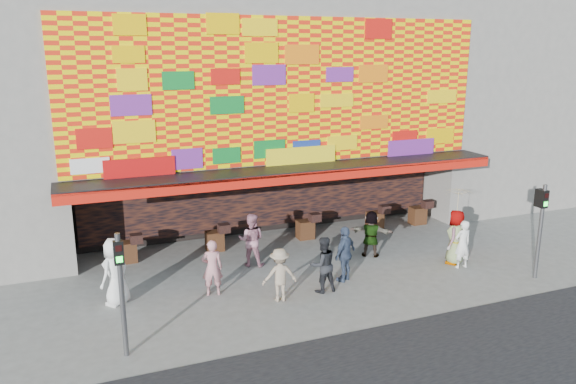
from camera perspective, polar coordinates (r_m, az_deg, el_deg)
name	(u,v)px	position (r m, az deg, el deg)	size (l,w,h in m)	color
ground	(336,289)	(17.02, 4.87, -9.84)	(90.00, 90.00, 0.00)	slate
shop_building	(249,92)	(23.18, -4.02, 10.06)	(15.20, 9.40, 10.00)	gray
neighbor_right	(506,69)	(29.65, 21.27, 11.56)	(11.00, 8.00, 12.00)	gray
signal_left	(121,281)	(13.38, -16.62, -8.69)	(0.22, 0.20, 3.00)	#59595B
signal_right	(541,221)	(18.80, 24.33, -2.69)	(0.22, 0.20, 3.00)	#59595B
ped_a	(115,272)	(16.40, -17.14, -7.74)	(0.95, 0.62, 1.94)	white
ped_b	(212,268)	(16.46, -7.71, -7.62)	(0.61, 0.40, 1.67)	#BF7B82
ped_c	(323,264)	(16.55, 3.55, -7.36)	(0.82, 0.64, 1.69)	black
ped_d	(280,275)	(15.98, -0.84, -8.41)	(1.00, 0.57, 1.55)	gray
ped_e	(345,254)	(17.34, 5.82, -6.26)	(1.03, 0.43, 1.75)	#394865
ped_f	(371,234)	(19.48, 8.43, -4.21)	(1.50, 0.48, 1.61)	gray
ped_g	(456,237)	(19.41, 16.66, -4.40)	(0.90, 0.58, 1.83)	gray
ped_h	(463,244)	(19.14, 17.31, -5.08)	(0.58, 0.38, 1.60)	white
ped_i	(251,240)	(18.47, -3.75, -4.87)	(0.86, 0.67, 1.77)	#BF7B91
parasol	(458,201)	(19.07, 16.92, -0.92)	(1.21, 1.22, 1.83)	beige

